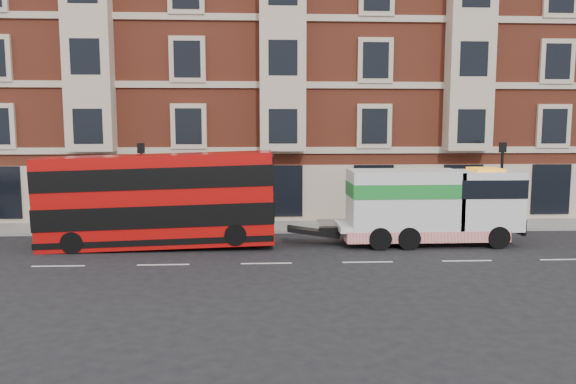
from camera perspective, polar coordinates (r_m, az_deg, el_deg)
The scene contains 8 objects.
ground at distance 22.14m, azimuth -2.20°, elevation -7.27°, with size 120.00×120.00×0.00m, color black.
sidewalk at distance 29.46m, azimuth -2.41°, elevation -3.54°, with size 90.00×3.00×0.15m, color slate.
victorian_terrace at distance 36.76m, azimuth -1.81°, elevation 14.19°, with size 45.00×12.00×20.40m.
lamp_post_west at distance 28.38m, azimuth -14.62°, elevation 1.15°, with size 0.35×0.15×4.35m.
lamp_post_east at distance 30.39m, azimuth 20.85°, elevation 1.29°, with size 0.35×0.15×4.35m.
double_decker_bus at distance 25.22m, azimuth -13.10°, elevation -0.66°, with size 10.14×2.33×4.10m.
tow_truck at distance 26.02m, azimuth 14.06°, elevation -1.31°, with size 8.11×2.40×3.38m.
pedestrian at distance 29.81m, azimuth -23.27°, elevation -2.12°, with size 0.64×0.42×1.76m, color black.
Camera 1 is at (-0.28, -21.46, 5.45)m, focal length 35.00 mm.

